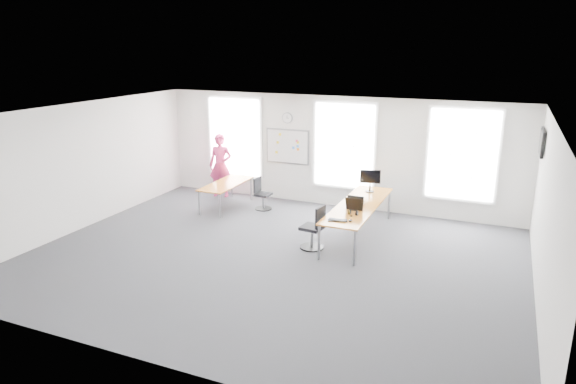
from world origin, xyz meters
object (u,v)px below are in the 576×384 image
at_px(chair_right, 314,230).
at_px(keyboard, 337,220).
at_px(desk_right, 358,207).
at_px(chair_left, 262,195).
at_px(desk_left, 226,185).
at_px(monitor, 370,179).
at_px(person, 221,165).
at_px(headphones, 353,213).

distance_m(chair_right, keyboard, 0.74).
bearing_deg(desk_right, chair_left, 160.44).
xyz_separation_m(desk_left, monitor, (3.89, 0.29, 0.51)).
relative_size(desk_left, chair_right, 1.90).
distance_m(desk_right, person, 4.90).
height_order(chair_right, keyboard, chair_right).
bearing_deg(person, desk_left, -65.42).
xyz_separation_m(person, monitor, (4.57, -0.60, 0.21)).
xyz_separation_m(desk_right, chair_right, (-0.68, -1.02, -0.32)).
bearing_deg(headphones, person, 139.76).
bearing_deg(monitor, chair_right, -123.16).
distance_m(desk_left, monitor, 3.94).
bearing_deg(person, desk_right, -32.95).
relative_size(person, keyboard, 4.60).
relative_size(keyboard, monitor, 0.72).
height_order(headphones, monitor, monitor).
height_order(person, keyboard, person).
xyz_separation_m(chair_left, keyboard, (2.87, -2.32, 0.43)).
relative_size(desk_left, headphones, 9.30).
relative_size(chair_right, headphones, 4.90).
distance_m(keyboard, monitor, 2.39).
relative_size(chair_right, keyboard, 2.45).
bearing_deg(monitor, desk_right, -104.62).
bearing_deg(chair_left, person, 71.27).
relative_size(chair_left, keyboard, 2.15).
bearing_deg(chair_left, headphones, -118.00).
distance_m(keyboard, headphones, 0.52).
xyz_separation_m(desk_left, chair_left, (0.95, 0.24, -0.24)).
height_order(keyboard, monitor, monitor).
bearing_deg(desk_left, headphones, -21.57).
height_order(chair_left, keyboard, chair_left).
bearing_deg(keyboard, desk_right, 66.38).
height_order(desk_left, chair_left, chair_left).
bearing_deg(chair_right, monitor, 169.50).
xyz_separation_m(desk_left, chair_right, (3.23, -1.83, -0.19)).
bearing_deg(desk_right, headphones, -83.12).
relative_size(desk_right, person, 1.78).
distance_m(person, monitor, 4.62).
xyz_separation_m(desk_left, person, (-0.68, 0.89, 0.30)).
xyz_separation_m(desk_left, keyboard, (3.83, -2.07, 0.19)).
height_order(chair_right, monitor, monitor).
relative_size(chair_right, chair_left, 1.14).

